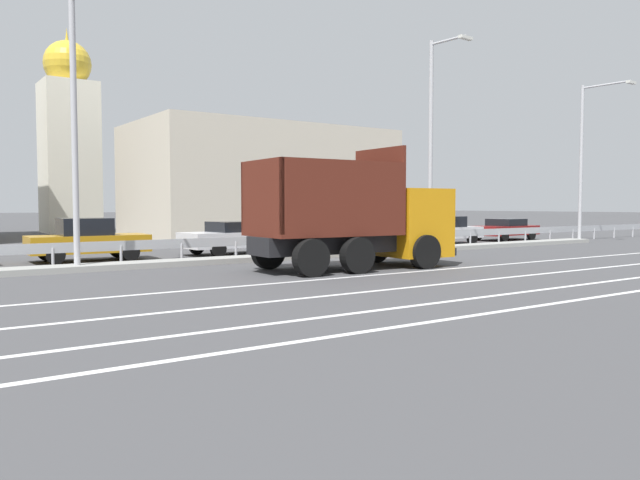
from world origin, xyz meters
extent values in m
plane|color=#424244|center=(0.00, 0.00, 0.00)|extent=(320.00, 320.00, 0.00)
cube|color=silver|center=(-0.94, -3.65, 0.00)|extent=(63.42, 0.16, 0.01)
cube|color=silver|center=(-0.94, -6.13, 0.00)|extent=(63.42, 0.16, 0.01)
cube|color=silver|center=(-0.94, -8.16, 0.00)|extent=(63.42, 0.16, 0.01)
cube|color=silver|center=(-0.94, -9.54, 0.00)|extent=(63.42, 0.16, 0.01)
cube|color=gray|center=(0.00, 2.16, 0.09)|extent=(34.88, 1.10, 0.18)
cube|color=#9EA0A5|center=(0.00, 3.47, 0.62)|extent=(63.42, 0.04, 0.32)
cylinder|color=#ADADB2|center=(-8.38, 3.47, 0.31)|extent=(0.09, 0.09, 0.62)
cylinder|color=#ADADB2|center=(-6.28, 3.47, 0.31)|extent=(0.09, 0.09, 0.62)
cylinder|color=#ADADB2|center=(-4.19, 3.47, 0.31)|extent=(0.09, 0.09, 0.62)
cylinder|color=#ADADB2|center=(-2.09, 3.47, 0.31)|extent=(0.09, 0.09, 0.62)
cylinder|color=#ADADB2|center=(0.00, 3.47, 0.31)|extent=(0.09, 0.09, 0.62)
cylinder|color=#ADADB2|center=(2.09, 3.47, 0.31)|extent=(0.09, 0.09, 0.62)
cylinder|color=#ADADB2|center=(4.19, 3.47, 0.31)|extent=(0.09, 0.09, 0.62)
cylinder|color=#ADADB2|center=(6.28, 3.47, 0.31)|extent=(0.09, 0.09, 0.62)
cylinder|color=#ADADB2|center=(8.38, 3.47, 0.31)|extent=(0.09, 0.09, 0.62)
cylinder|color=#ADADB2|center=(10.47, 3.47, 0.31)|extent=(0.09, 0.09, 0.62)
cylinder|color=#ADADB2|center=(12.56, 3.47, 0.31)|extent=(0.09, 0.09, 0.62)
cylinder|color=#ADADB2|center=(14.66, 3.47, 0.31)|extent=(0.09, 0.09, 0.62)
cylinder|color=#ADADB2|center=(16.75, 3.47, 0.31)|extent=(0.09, 0.09, 0.62)
cylinder|color=#ADADB2|center=(18.85, 3.47, 0.31)|extent=(0.09, 0.09, 0.62)
cylinder|color=#ADADB2|center=(20.94, 3.47, 0.31)|extent=(0.09, 0.09, 0.62)
cylinder|color=#ADADB2|center=(23.03, 3.47, 0.31)|extent=(0.09, 0.09, 0.62)
cylinder|color=#ADADB2|center=(25.13, 3.47, 0.31)|extent=(0.09, 0.09, 0.62)
cube|color=orange|center=(1.27, -1.95, 1.39)|extent=(2.00, 2.63, 2.15)
cube|color=black|center=(2.23, -1.99, 1.76)|extent=(0.13, 2.19, 0.81)
cube|color=black|center=(2.26, -1.99, 0.47)|extent=(0.21, 2.49, 0.24)
cube|color=black|center=(-1.88, -1.81, 0.79)|extent=(4.47, 1.59, 0.53)
cube|color=#511E14|center=(-1.88, -1.81, 1.11)|extent=(4.34, 2.63, 0.12)
cube|color=#511E14|center=(-1.83, -0.64, 2.19)|extent=(4.24, 0.29, 2.04)
cube|color=#511E14|center=(-1.93, -2.98, 2.19)|extent=(4.24, 0.29, 2.04)
cube|color=#511E14|center=(0.19, -1.90, 2.44)|extent=(0.21, 2.44, 2.55)
cube|color=#511E14|center=(-3.95, -1.71, 2.19)|extent=(0.21, 2.44, 2.04)
cylinder|color=black|center=(1.04, -0.69, 0.52)|extent=(1.05, 0.37, 1.04)
cylinder|color=black|center=(0.93, -3.18, 0.52)|extent=(1.05, 0.37, 1.04)
cylinder|color=black|center=(-1.50, -0.58, 0.52)|extent=(1.05, 0.37, 1.04)
cylinder|color=black|center=(-1.61, -3.07, 0.52)|extent=(1.05, 0.37, 1.04)
cylinder|color=black|center=(-3.04, -0.51, 0.52)|extent=(1.05, 0.37, 1.04)
cylinder|color=black|center=(-3.15, -3.00, 0.52)|extent=(1.05, 0.37, 1.04)
cylinder|color=white|center=(4.59, 2.16, 0.15)|extent=(0.16, 0.16, 0.30)
cylinder|color=black|center=(4.59, 2.16, 0.45)|extent=(0.16, 0.16, 0.30)
cylinder|color=white|center=(4.59, 2.16, 0.75)|extent=(0.16, 0.16, 0.30)
cylinder|color=black|center=(4.59, 2.16, 1.05)|extent=(0.16, 0.16, 0.30)
cylinder|color=white|center=(4.59, 2.16, 1.35)|extent=(0.16, 0.16, 0.30)
cylinder|color=#1E4CB2|center=(4.59, 2.16, 1.80)|extent=(0.60, 0.03, 0.60)
cylinder|color=white|center=(4.59, 2.16, 1.80)|extent=(0.65, 0.02, 0.65)
cylinder|color=#ADADB2|center=(-7.97, 2.19, 4.05)|extent=(0.18, 0.18, 8.10)
cylinder|color=#ADADB2|center=(6.32, 2.03, 4.39)|extent=(0.18, 0.18, 8.78)
cylinder|color=#ADADB2|center=(6.38, 1.16, 8.63)|extent=(0.23, 1.75, 0.10)
cube|color=silver|center=(6.44, 0.29, 8.55)|extent=(0.71, 0.25, 0.12)
cylinder|color=#ADADB2|center=(17.40, 2.15, 4.09)|extent=(0.18, 0.18, 8.17)
cylinder|color=#ADADB2|center=(17.48, 0.91, 8.02)|extent=(0.26, 2.49, 0.10)
cube|color=silver|center=(17.56, -0.33, 7.94)|extent=(0.71, 0.25, 0.12)
cube|color=#B27A14|center=(-6.78, 5.50, 0.60)|extent=(4.01, 1.76, 0.60)
cube|color=black|center=(-6.90, 5.50, 1.20)|extent=(1.70, 1.50, 0.59)
cylinder|color=black|center=(-5.53, 6.26, 0.30)|extent=(0.60, 0.21, 0.60)
cylinder|color=black|center=(-5.57, 4.68, 0.30)|extent=(0.60, 0.21, 0.60)
cylinder|color=black|center=(-7.99, 6.32, 0.30)|extent=(0.60, 0.21, 0.60)
cylinder|color=black|center=(-8.03, 4.74, 0.30)|extent=(0.60, 0.21, 0.60)
cube|color=silver|center=(-1.04, 5.25, 0.60)|extent=(4.69, 2.11, 0.59)
cube|color=black|center=(-1.18, 5.24, 1.10)|extent=(2.03, 1.72, 0.41)
cylinder|color=black|center=(0.32, 6.20, 0.30)|extent=(0.61, 0.24, 0.60)
cylinder|color=black|center=(0.44, 4.48, 0.30)|extent=(0.61, 0.24, 0.60)
cylinder|color=black|center=(-2.51, 6.01, 0.30)|extent=(0.61, 0.24, 0.60)
cylinder|color=black|center=(-2.40, 4.29, 0.30)|extent=(0.61, 0.24, 0.60)
cube|color=navy|center=(4.09, 5.07, 0.65)|extent=(4.31, 2.10, 0.70)
cube|color=black|center=(3.96, 5.06, 1.25)|extent=(1.86, 1.73, 0.50)
cylinder|color=black|center=(5.33, 6.02, 0.30)|extent=(0.61, 0.24, 0.60)
cylinder|color=black|center=(5.44, 4.27, 0.30)|extent=(0.61, 0.24, 0.60)
cylinder|color=black|center=(2.73, 5.87, 0.30)|extent=(0.61, 0.24, 0.60)
cylinder|color=black|center=(2.84, 4.12, 0.30)|extent=(0.61, 0.24, 0.60)
cube|color=silver|center=(10.18, 5.07, 0.58)|extent=(4.29, 1.71, 0.56)
cube|color=black|center=(10.31, 5.07, 1.12)|extent=(1.81, 1.49, 0.53)
cylinder|color=black|center=(8.85, 4.29, 0.30)|extent=(0.60, 0.21, 0.60)
cylinder|color=black|center=(8.87, 5.87, 0.30)|extent=(0.60, 0.21, 0.60)
cylinder|color=black|center=(11.50, 4.26, 0.30)|extent=(0.60, 0.21, 0.60)
cylinder|color=black|center=(11.52, 5.84, 0.30)|extent=(0.60, 0.21, 0.60)
cube|color=maroon|center=(15.67, 5.59, 0.55)|extent=(4.21, 2.06, 0.51)
cube|color=black|center=(15.79, 5.60, 1.00)|extent=(1.82, 1.69, 0.38)
cylinder|color=black|center=(14.46, 4.66, 0.30)|extent=(0.61, 0.24, 0.60)
cylinder|color=black|center=(14.34, 6.36, 0.30)|extent=(0.61, 0.24, 0.60)
cylinder|color=black|center=(16.99, 4.82, 0.30)|extent=(0.61, 0.24, 0.60)
cylinder|color=black|center=(16.88, 6.53, 0.30)|extent=(0.61, 0.24, 0.60)
cube|color=beige|center=(7.13, 17.90, 3.39)|extent=(15.69, 9.22, 6.77)
cube|color=silver|center=(-1.70, 29.84, 5.31)|extent=(3.60, 3.60, 10.61)
sphere|color=gold|center=(-1.70, 29.84, 11.91)|extent=(3.24, 3.24, 3.24)
cone|color=gold|center=(-1.70, 29.84, 13.80)|extent=(0.30, 0.30, 1.20)
camera|label=1|loc=(-12.56, -16.91, 1.94)|focal=35.00mm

